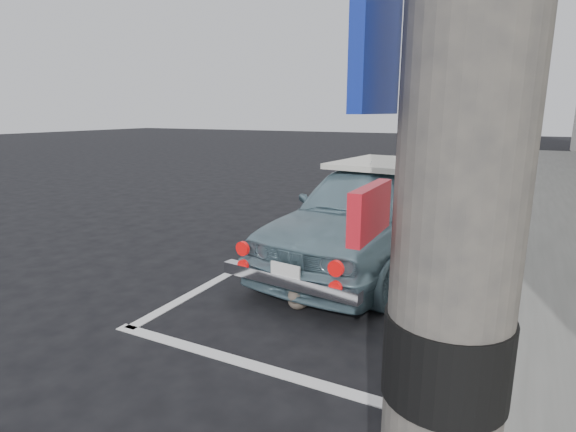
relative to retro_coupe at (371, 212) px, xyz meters
name	(u,v)px	position (x,y,z in m)	size (l,w,h in m)	color
ground	(239,327)	(-0.53, -2.37, -0.69)	(80.00, 80.00, 0.00)	black
pline_rear	(257,367)	(-0.03, -2.87, -0.69)	(3.00, 0.12, 0.01)	silver
pline_front	(425,206)	(-0.03, 4.13, -0.69)	(3.00, 0.12, 0.01)	silver
pline_side	(294,238)	(-1.43, 0.63, -0.69)	(0.12, 7.00, 0.01)	silver
retro_coupe	(371,212)	(0.00, 0.00, 0.00)	(2.08, 4.20, 1.37)	gray
cat	(299,297)	(-0.22, -1.73, -0.57)	(0.27, 0.52, 0.28)	brown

